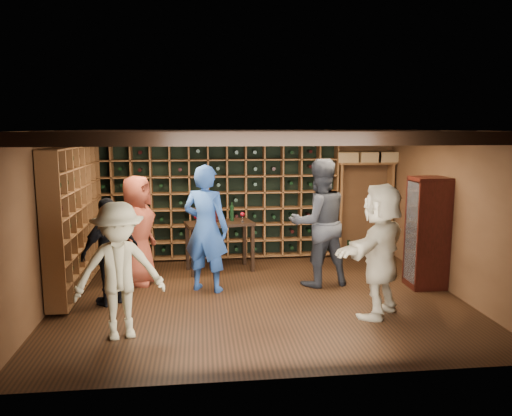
{
  "coord_description": "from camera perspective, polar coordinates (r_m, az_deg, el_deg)",
  "views": [
    {
      "loc": [
        -0.86,
        -7.2,
        2.55
      ],
      "look_at": [
        -0.02,
        0.2,
        1.34
      ],
      "focal_mm": 35.0,
      "sensor_mm": 36.0,
      "label": 1
    }
  ],
  "objects": [
    {
      "name": "tasting_table",
      "position": [
        8.88,
        -4.22,
        -2.29
      ],
      "size": [
        1.27,
        0.82,
        1.17
      ],
      "rotation": [
        0.0,
        0.0,
        0.21
      ],
      "color": "black",
      "rests_on": "ground"
    },
    {
      "name": "wine_rack_left",
      "position": [
        8.38,
        -19.93,
        -0.94
      ],
      "size": [
        0.3,
        2.65,
        2.2
      ],
      "color": "brown",
      "rests_on": "ground"
    },
    {
      "name": "display_cabinet",
      "position": [
        8.39,
        18.94,
        -2.92
      ],
      "size": [
        0.55,
        0.5,
        1.75
      ],
      "color": "black",
      "rests_on": "ground"
    },
    {
      "name": "man_grey_suit",
      "position": [
        8.09,
        7.19,
        -1.68
      ],
      "size": [
        1.13,
        0.95,
        2.06
      ],
      "primitive_type": "imported",
      "rotation": [
        0.0,
        0.0,
        3.33
      ],
      "color": "black",
      "rests_on": "ground"
    },
    {
      "name": "room_shell",
      "position": [
        7.31,
        0.33,
        8.21
      ],
      "size": [
        6.0,
        6.0,
        6.0
      ],
      "color": "#4F301B",
      "rests_on": "ground"
    },
    {
      "name": "guest_khaki",
      "position": [
        6.27,
        -15.37,
        -6.95
      ],
      "size": [
        1.21,
        0.89,
        1.68
      ],
      "primitive_type": "imported",
      "rotation": [
        0.0,
        0.0,
        0.27
      ],
      "color": "gray",
      "rests_on": "ground"
    },
    {
      "name": "crate_shelf",
      "position": [
        10.12,
        12.46,
        3.44
      ],
      "size": [
        1.2,
        0.32,
        2.07
      ],
      "color": "brown",
      "rests_on": "ground"
    },
    {
      "name": "ground",
      "position": [
        7.69,
        0.36,
        -10.14
      ],
      "size": [
        6.0,
        6.0,
        0.0
      ],
      "primitive_type": "plane",
      "color": "black",
      "rests_on": "ground"
    },
    {
      "name": "guest_red_floral",
      "position": [
        8.34,
        -13.38,
        -2.5
      ],
      "size": [
        0.78,
        0.99,
        1.79
      ],
      "primitive_type": "imported",
      "rotation": [
        0.0,
        0.0,
        1.3
      ],
      "color": "maroon",
      "rests_on": "ground"
    },
    {
      "name": "guest_beige",
      "position": [
        6.95,
        14.01,
        -4.68
      ],
      "size": [
        1.56,
        1.59,
        1.82
      ],
      "primitive_type": "imported",
      "rotation": [
        0.0,
        0.0,
        3.95
      ],
      "color": "tan",
      "rests_on": "ground"
    },
    {
      "name": "guest_woman_black",
      "position": [
        7.49,
        -16.31,
        -4.79
      ],
      "size": [
        0.93,
        0.9,
        1.56
      ],
      "primitive_type": "imported",
      "rotation": [
        0.0,
        0.0,
        3.88
      ],
      "color": "black",
      "rests_on": "ground"
    },
    {
      "name": "wine_rack_back",
      "position": [
        9.64,
        -4.38,
        0.85
      ],
      "size": [
        4.65,
        0.3,
        2.2
      ],
      "color": "brown",
      "rests_on": "ground"
    },
    {
      "name": "man_blue_shirt",
      "position": [
        7.78,
        -5.75,
        -2.35
      ],
      "size": [
        0.86,
        0.73,
        1.99
      ],
      "primitive_type": "imported",
      "rotation": [
        0.0,
        0.0,
        2.72
      ],
      "color": "navy",
      "rests_on": "ground"
    }
  ]
}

